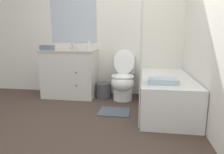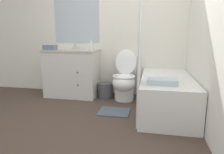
{
  "view_description": "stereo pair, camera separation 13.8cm",
  "coord_description": "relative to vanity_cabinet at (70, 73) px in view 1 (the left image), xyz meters",
  "views": [
    {
      "loc": [
        0.52,
        -2.02,
        1.08
      ],
      "look_at": [
        0.1,
        0.76,
        0.51
      ],
      "focal_mm": 32.0,
      "sensor_mm": 36.0,
      "label": 1
    },
    {
      "loc": [
        0.66,
        -2.0,
        1.08
      ],
      "look_at": [
        0.1,
        0.76,
        0.51
      ],
      "focal_mm": 32.0,
      "sensor_mm": 36.0,
      "label": 2
    }
  ],
  "objects": [
    {
      "name": "wall_right",
      "position": [
        2.04,
        -0.56,
        0.82
      ],
      "size": [
        0.05,
        2.68,
        2.5
      ],
      "color": "white",
      "rests_on": "ground_plane"
    },
    {
      "name": "bathtub",
      "position": [
        1.65,
        -0.49,
        -0.18
      ],
      "size": [
        0.72,
        1.54,
        0.51
      ],
      "color": "white",
      "rests_on": "ground_plane"
    },
    {
      "name": "ground_plane",
      "position": [
        0.77,
        -1.4,
        -0.43
      ],
      "size": [
        14.0,
        14.0,
        0.0
      ],
      "primitive_type": "plane",
      "color": "#47382D"
    },
    {
      "name": "sink_faucet",
      "position": [
        -0.0,
        0.18,
        0.45
      ],
      "size": [
        0.14,
        0.12,
        0.12
      ],
      "color": "silver",
      "rests_on": "vanity_cabinet"
    },
    {
      "name": "bath_mat",
      "position": [
        0.91,
        -0.71,
        -0.43
      ],
      "size": [
        0.45,
        0.36,
        0.02
      ],
      "color": "#4C5660",
      "rests_on": "ground_plane"
    },
    {
      "name": "wall_back",
      "position": [
        0.77,
        0.31,
        0.82
      ],
      "size": [
        8.0,
        0.06,
        2.5
      ],
      "color": "white",
      "rests_on": "ground_plane"
    },
    {
      "name": "toilet",
      "position": [
        0.97,
        -0.07,
        -0.09
      ],
      "size": [
        0.39,
        0.65,
        0.86
      ],
      "color": "white",
      "rests_on": "ground_plane"
    },
    {
      "name": "hand_towel_folded",
      "position": [
        -0.33,
        -0.18,
        0.46
      ],
      "size": [
        0.21,
        0.16,
        0.09
      ],
      "color": "slate",
      "rests_on": "vanity_cabinet"
    },
    {
      "name": "shower_curtain",
      "position": [
        1.27,
        -0.97,
        0.54
      ],
      "size": [
        0.01,
        0.43,
        1.94
      ],
      "color": "white",
      "rests_on": "ground_plane"
    },
    {
      "name": "tissue_box",
      "position": [
        0.29,
        0.13,
        0.46
      ],
      "size": [
        0.11,
        0.11,
        0.11
      ],
      "color": "white",
      "rests_on": "vanity_cabinet"
    },
    {
      "name": "soap_dispenser",
      "position": [
        0.36,
        -0.01,
        0.49
      ],
      "size": [
        0.05,
        0.05,
        0.18
      ],
      "color": "silver",
      "rests_on": "vanity_cabinet"
    },
    {
      "name": "wastebasket",
      "position": [
        0.62,
        -0.01,
        -0.3
      ],
      "size": [
        0.27,
        0.27,
        0.26
      ],
      "color": "#4C4C51",
      "rests_on": "ground_plane"
    },
    {
      "name": "bath_towel_folded",
      "position": [
        1.55,
        -0.96,
        0.11
      ],
      "size": [
        0.36,
        0.23,
        0.07
      ],
      "color": "silver",
      "rests_on": "bathtub"
    },
    {
      "name": "vanity_cabinet",
      "position": [
        0.0,
        0.0,
        0.0
      ],
      "size": [
        0.94,
        0.6,
        0.85
      ],
      "color": "silver",
      "rests_on": "ground_plane"
    }
  ]
}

